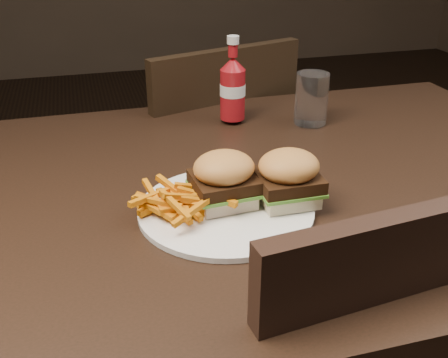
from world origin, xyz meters
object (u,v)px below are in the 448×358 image
object	(u,v)px
chair_far	(191,189)
tumbler	(311,98)
dining_table	(262,187)
plate	(226,209)
ketchup_bottle	(233,94)

from	to	relation	value
chair_far	tumbler	size ratio (longest dim) A/B	3.95
dining_table	plate	distance (m)	0.13
ketchup_bottle	plate	bearing A→B (deg)	-107.93
dining_table	chair_far	bearing A→B (deg)	90.42
dining_table	tumbler	distance (m)	0.28
chair_far	plate	distance (m)	0.75
dining_table	tumbler	size ratio (longest dim) A/B	11.49
dining_table	ketchup_bottle	size ratio (longest dim) A/B	11.62
dining_table	plate	xyz separation A→B (m)	(-0.09, -0.10, 0.03)
chair_far	ketchup_bottle	size ratio (longest dim) A/B	3.99
chair_far	plate	size ratio (longest dim) A/B	1.60
dining_table	tumbler	xyz separation A→B (m)	(0.18, 0.20, 0.08)
plate	tumbler	distance (m)	0.41
dining_table	ketchup_bottle	bearing A→B (deg)	84.81
chair_far	ketchup_bottle	world-z (taller)	ketchup_bottle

